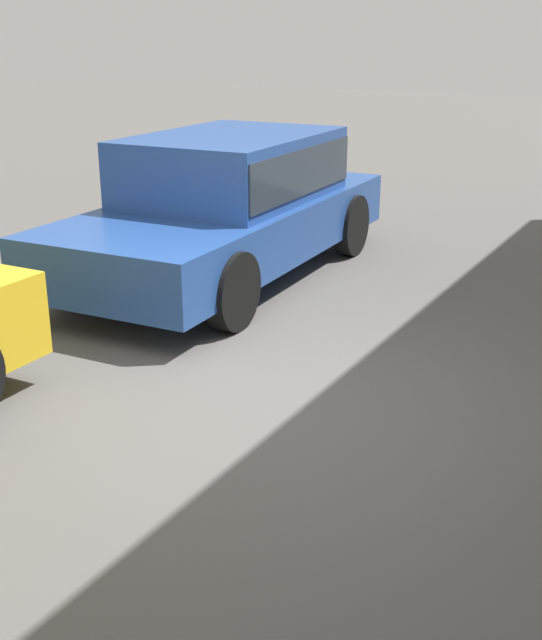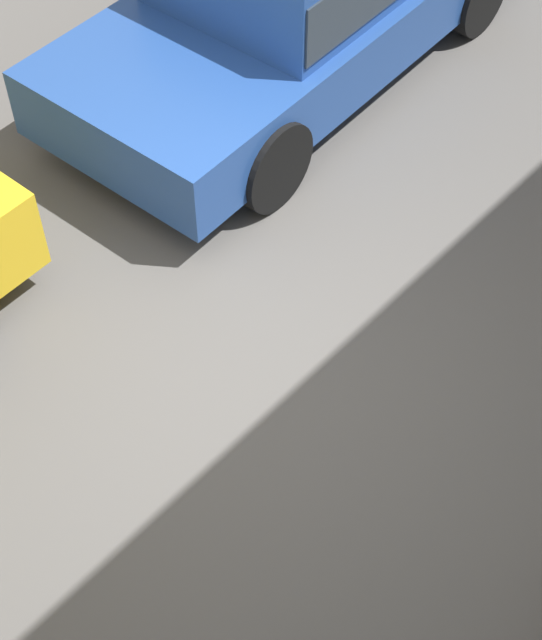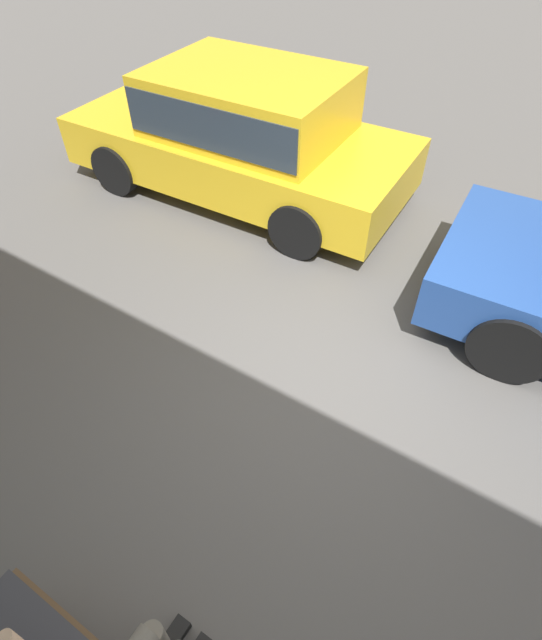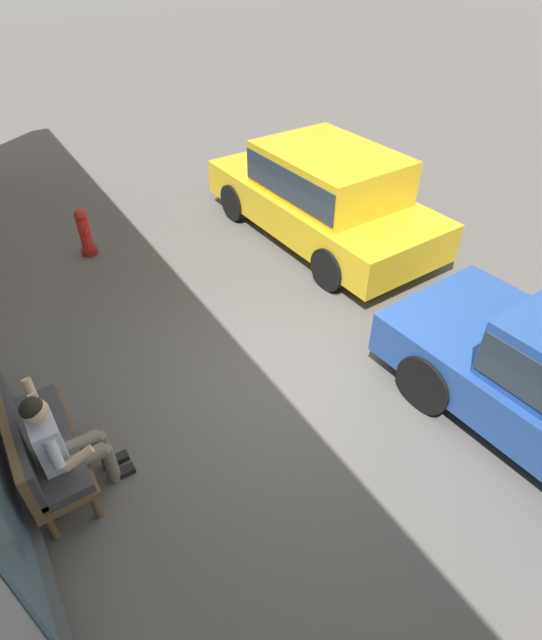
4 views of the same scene
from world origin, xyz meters
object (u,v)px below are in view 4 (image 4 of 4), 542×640
at_px(bench, 35,443).
at_px(fire_hydrant, 85,233).
at_px(parked_car_mid, 324,192).
at_px(person_on_phone, 62,443).

relative_size(bench, fire_hydrant, 1.83).
distance_m(bench, parked_car_mid, 5.75).
height_order(bench, fire_hydrant, bench).
bearing_deg(bench, parked_car_mid, -64.89).
bearing_deg(fire_hydrant, bench, 158.24).
distance_m(person_on_phone, fire_hydrant, 4.54).
bearing_deg(parked_car_mid, person_on_phone, 118.51).
bearing_deg(person_on_phone, bench, 39.56).
xyz_separation_m(bench, parked_car_mid, (2.44, -5.20, 0.29)).
height_order(bench, parked_car_mid, parked_car_mid).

